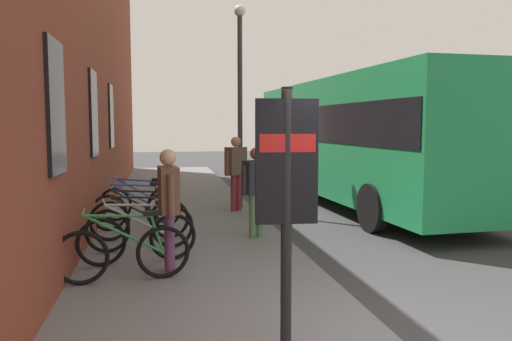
{
  "coord_description": "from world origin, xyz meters",
  "views": [
    {
      "loc": [
        -4.33,
        2.27,
        2.2
      ],
      "look_at": [
        3.15,
        0.83,
        1.49
      ],
      "focal_mm": 35.11,
      "sensor_mm": 36.0,
      "label": 1
    }
  ],
  "objects": [
    {
      "name": "bicycle_nearest_sign",
      "position": [
        4.0,
        2.59,
        0.51
      ],
      "size": [
        0.48,
        1.76,
        0.97
      ],
      "color": "black",
      "rests_on": "sidewalk_pavement"
    },
    {
      "name": "station_facade",
      "position": [
        8.99,
        3.8,
        4.04
      ],
      "size": [
        22.0,
        0.65,
        8.1
      ],
      "color": "brown",
      "rests_on": "ground"
    },
    {
      "name": "bicycle_far_end",
      "position": [
        5.69,
        2.73,
        0.51
      ],
      "size": [
        0.48,
        1.77,
        0.97
      ],
      "color": "black",
      "rests_on": "sidewalk_pavement"
    },
    {
      "name": "pedestrian_near_bus",
      "position": [
        4.56,
        0.55,
        1.13
      ],
      "size": [
        0.43,
        0.57,
        1.66
      ],
      "color": "#4C724C",
      "rests_on": "sidewalk_pavement"
    },
    {
      "name": "ground",
      "position": [
        6.0,
        -1.0,
        0.0
      ],
      "size": [
        60.0,
        60.0,
        0.0
      ],
      "primitive_type": "plane",
      "color": "#38383A"
    },
    {
      "name": "bicycle_mid_rack",
      "position": [
        2.34,
        2.76,
        0.51
      ],
      "size": [
        0.48,
        1.77,
        0.97
      ],
      "color": "black",
      "rests_on": "sidewalk_pavement"
    },
    {
      "name": "sidewalk_pavement",
      "position": [
        8.0,
        1.75,
        0.06
      ],
      "size": [
        24.0,
        3.5,
        0.12
      ],
      "primitive_type": "cube",
      "color": "slate",
      "rests_on": "ground"
    },
    {
      "name": "city_bus",
      "position": [
        8.5,
        -3.0,
        1.92
      ],
      "size": [
        10.61,
        3.03,
        3.35
      ],
      "color": "#1E8C4C",
      "rests_on": "ground"
    },
    {
      "name": "bicycle_beside_lamp",
      "position": [
        6.55,
        2.7,
        0.51
      ],
      "size": [
        0.54,
        1.75,
        0.97
      ],
      "color": "black",
      "rests_on": "sidewalk_pavement"
    },
    {
      "name": "pedestrian_by_facade",
      "position": [
        7.42,
        0.49,
        1.21
      ],
      "size": [
        0.51,
        0.56,
        1.78
      ],
      "color": "maroon",
      "rests_on": "sidewalk_pavement"
    },
    {
      "name": "bicycle_end_of_row",
      "position": [
        3.22,
        2.6,
        0.51
      ],
      "size": [
        0.5,
        1.75,
        0.97
      ],
      "color": "black",
      "rests_on": "sidewalk_pavement"
    },
    {
      "name": "transit_info_sign",
      "position": [
        -0.08,
        1.18,
        1.72
      ],
      "size": [
        0.12,
        0.55,
        2.4
      ],
      "color": "black",
      "rests_on": "sidewalk_pavement"
    },
    {
      "name": "pedestrian_crossing_street",
      "position": [
        2.64,
        2.16,
        1.18
      ],
      "size": [
        0.65,
        0.3,
        1.74
      ],
      "color": "#723F72",
      "rests_on": "sidewalk_pavement"
    },
    {
      "name": "bicycle_under_window",
      "position": [
        4.78,
        2.63,
        0.51
      ],
      "size": [
        0.48,
        1.77,
        0.97
      ],
      "color": "black",
      "rests_on": "sidewalk_pavement"
    },
    {
      "name": "street_lamp",
      "position": [
        7.95,
        0.3,
        3.08
      ],
      "size": [
        0.28,
        0.28,
        4.96
      ],
      "color": "#333338",
      "rests_on": "sidewalk_pavement"
    }
  ]
}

